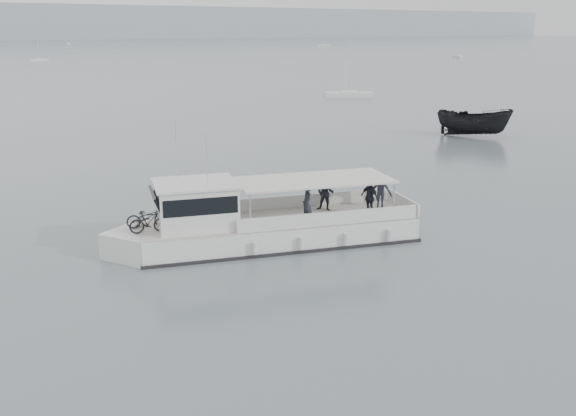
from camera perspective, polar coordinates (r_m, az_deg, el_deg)
ground at (r=30.48m, az=-8.17°, el=-2.78°), size 1400.00×1400.00×0.00m
tour_boat at (r=29.11m, az=-3.20°, el=-1.49°), size 14.29×6.84×6.02m
dark_motorboat at (r=61.37m, az=16.20°, el=7.33°), size 6.19×6.74×2.58m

